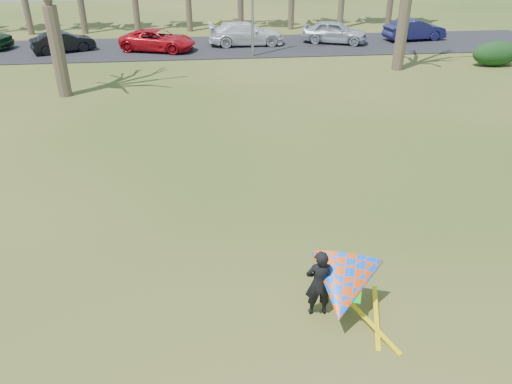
{
  "coord_description": "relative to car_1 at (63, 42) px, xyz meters",
  "views": [
    {
      "loc": [
        -1.3,
        -9.75,
        7.49
      ],
      "look_at": [
        0.0,
        2.0,
        1.1
      ],
      "focal_mm": 35.0,
      "sensor_mm": 36.0,
      "label": 1
    }
  ],
  "objects": [
    {
      "name": "car_5",
      "position": [
        24.13,
        1.1,
        0.07
      ],
      "size": [
        4.54,
        2.16,
        1.44
      ],
      "primitive_type": "imported",
      "rotation": [
        0.0,
        0.0,
        1.72
      ],
      "color": "#171847",
      "rests_on": "parking_strip"
    },
    {
      "name": "kite_flyer",
      "position": [
        11.47,
        -26.31,
        0.14
      ],
      "size": [
        2.13,
        2.39,
        2.02
      ],
      "color": "black",
      "rests_on": "ground"
    },
    {
      "name": "hedge_near",
      "position": [
        26.15,
        -6.28,
        0.01
      ],
      "size": [
        2.87,
        1.3,
        1.43
      ],
      "primitive_type": "ellipsoid",
      "color": "black",
      "rests_on": "ground"
    },
    {
      "name": "car_3",
      "position": [
        12.02,
        0.84,
        0.1
      ],
      "size": [
        5.22,
        2.24,
        1.5
      ],
      "primitive_type": "imported",
      "rotation": [
        0.0,
        0.0,
        1.6
      ],
      "color": "white",
      "rests_on": "parking_strip"
    },
    {
      "name": "ground",
      "position": [
        10.12,
        -24.47,
        -0.71
      ],
      "size": [
        100.0,
        100.0,
        0.0
      ],
      "primitive_type": "plane",
      "color": "#22480F",
      "rests_on": "ground"
    },
    {
      "name": "car_4",
      "position": [
        18.2,
        0.75,
        0.11
      ],
      "size": [
        4.81,
        3.3,
        1.52
      ],
      "primitive_type": "imported",
      "rotation": [
        0.0,
        0.0,
        1.2
      ],
      "color": "#AAB1B9",
      "rests_on": "parking_strip"
    },
    {
      "name": "car_1",
      "position": [
        0.0,
        0.0,
        0.0
      ],
      "size": [
        4.14,
        2.83,
        1.29
      ],
      "primitive_type": "imported",
      "rotation": [
        0.0,
        0.0,
        1.99
      ],
      "color": "black",
      "rests_on": "parking_strip"
    },
    {
      "name": "car_2",
      "position": [
        6.1,
        -0.31,
        0.03
      ],
      "size": [
        5.32,
        3.64,
        1.35
      ],
      "primitive_type": "imported",
      "rotation": [
        0.0,
        0.0,
        1.25
      ],
      "color": "red",
      "rests_on": "parking_strip"
    },
    {
      "name": "parking_strip",
      "position": [
        10.12,
        0.53,
        -0.68
      ],
      "size": [
        46.0,
        7.0,
        0.06
      ],
      "primitive_type": "cube",
      "color": "black",
      "rests_on": "ground"
    }
  ]
}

